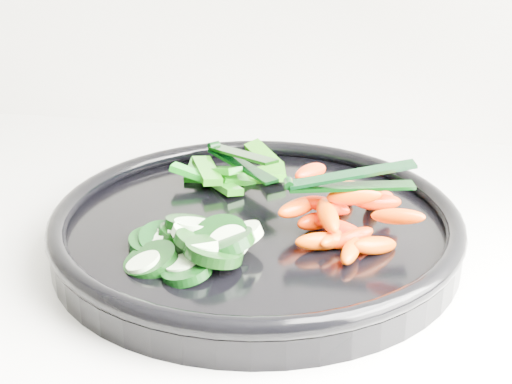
# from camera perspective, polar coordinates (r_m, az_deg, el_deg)

# --- Properties ---
(veggie_tray) EXTENTS (0.40, 0.40, 0.04)m
(veggie_tray) POSITION_cam_1_polar(r_m,az_deg,el_deg) (0.66, -0.00, -2.77)
(veggie_tray) COLOR black
(veggie_tray) RESTS_ON counter
(cucumber_pile) EXTENTS (0.13, 0.12, 0.04)m
(cucumber_pile) POSITION_cam_1_polar(r_m,az_deg,el_deg) (0.60, -5.34, -4.08)
(cucumber_pile) COLOR black
(cucumber_pile) RESTS_ON veggie_tray
(carrot_pile) EXTENTS (0.13, 0.15, 0.05)m
(carrot_pile) POSITION_cam_1_polar(r_m,az_deg,el_deg) (0.63, 6.93, -1.62)
(carrot_pile) COLOR red
(carrot_pile) RESTS_ON veggie_tray
(pepper_pile) EXTENTS (0.12, 0.12, 0.04)m
(pepper_pile) POSITION_cam_1_polar(r_m,az_deg,el_deg) (0.74, -1.87, 1.56)
(pepper_pile) COLOR #186D0A
(pepper_pile) RESTS_ON veggie_tray
(tong_carrot) EXTENTS (0.11, 0.04, 0.02)m
(tong_carrot) POSITION_cam_1_polar(r_m,az_deg,el_deg) (0.62, 7.35, 0.91)
(tong_carrot) COLOR black
(tong_carrot) RESTS_ON carrot_pile
(tong_pepper) EXTENTS (0.09, 0.09, 0.02)m
(tong_pepper) POSITION_cam_1_polar(r_m,az_deg,el_deg) (0.73, -1.33, 2.69)
(tong_pepper) COLOR black
(tong_pepper) RESTS_ON pepper_pile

